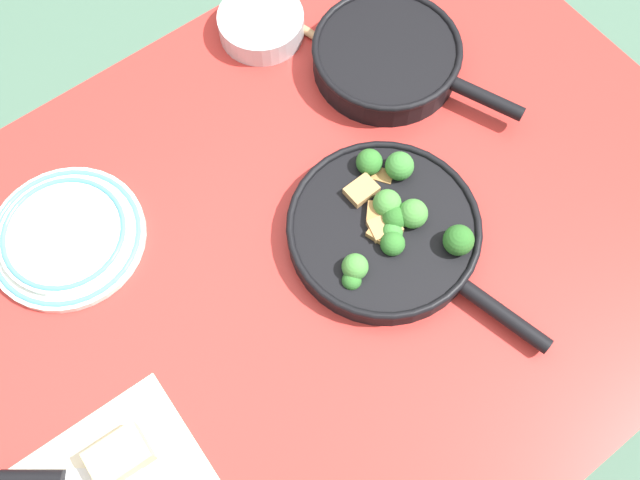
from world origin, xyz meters
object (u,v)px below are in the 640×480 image
(dinner_plate_stack, at_px, (66,235))
(cheese_block, at_px, (120,457))
(prep_bowl_steel, at_px, (261,24))
(skillet_broccoli, at_px, (387,228))
(grater_knife, at_px, (65,479))
(skillet_eggs, at_px, (388,57))
(wooden_spoon, at_px, (316,37))

(dinner_plate_stack, bearing_deg, cheese_block, -106.81)
(dinner_plate_stack, distance_m, prep_bowl_steel, 0.50)
(skillet_broccoli, height_order, cheese_block, skillet_broccoli)
(cheese_block, height_order, dinner_plate_stack, cheese_block)
(grater_knife, distance_m, prep_bowl_steel, 0.80)
(dinner_plate_stack, bearing_deg, skillet_eggs, -4.31)
(skillet_broccoli, distance_m, skillet_eggs, 0.32)
(skillet_broccoli, relative_size, wooden_spoon, 1.22)
(skillet_broccoli, distance_m, cheese_block, 0.50)
(grater_knife, bearing_deg, skillet_eggs, 56.19)
(skillet_broccoli, xyz_separation_m, dinner_plate_stack, (-0.40, 0.29, -0.01))
(skillet_eggs, bearing_deg, dinner_plate_stack, -117.03)
(skillet_broccoli, xyz_separation_m, wooden_spoon, (0.14, 0.37, -0.02))
(skillet_eggs, bearing_deg, cheese_block, -90.29)
(prep_bowl_steel, bearing_deg, dinner_plate_stack, -162.68)
(skillet_eggs, relative_size, grater_knife, 1.72)
(grater_knife, relative_size, prep_bowl_steel, 1.40)
(wooden_spoon, bearing_deg, cheese_block, -72.02)
(skillet_broccoli, height_order, grater_knife, skillet_broccoli)
(skillet_broccoli, relative_size, dinner_plate_stack, 1.80)
(skillet_eggs, relative_size, prep_bowl_steel, 2.40)
(wooden_spoon, height_order, grater_knife, grater_knife)
(wooden_spoon, bearing_deg, dinner_plate_stack, -96.68)
(cheese_block, relative_size, prep_bowl_steel, 0.54)
(skillet_eggs, height_order, prep_bowl_steel, skillet_eggs)
(skillet_broccoli, xyz_separation_m, cheese_block, (-0.50, -0.04, -0.01))
(grater_knife, bearing_deg, dinner_plate_stack, 97.91)
(wooden_spoon, bearing_deg, skillet_broccoli, -35.84)
(wooden_spoon, bearing_deg, prep_bowl_steel, -151.42)
(wooden_spoon, xyz_separation_m, grater_knife, (-0.72, -0.39, 0.00))
(cheese_block, bearing_deg, wooden_spoon, 32.71)
(skillet_eggs, height_order, grater_knife, skillet_eggs)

